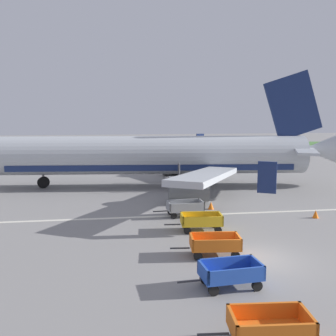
% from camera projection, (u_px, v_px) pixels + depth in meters
% --- Properties ---
extents(ground_plane, '(220.00, 220.00, 0.00)m').
position_uv_depth(ground_plane, '(258.00, 259.00, 19.04)').
color(ground_plane, gray).
extents(grass_strip, '(220.00, 28.00, 0.06)m').
position_uv_depth(grass_strip, '(150.00, 149.00, 75.10)').
color(grass_strip, '#477A38').
rests_on(grass_strip, ground).
extents(apron_stripe, '(120.00, 0.36, 0.01)m').
position_uv_depth(apron_stripe, '(214.00, 214.00, 27.35)').
color(apron_stripe, silver).
rests_on(apron_stripe, ground).
extents(airplane, '(37.67, 30.28, 11.34)m').
position_uv_depth(airplane, '(162.00, 156.00, 37.08)').
color(airplane, '#B2B7BC').
rests_on(airplane, ground).
extents(baggage_cart_nearest, '(3.60, 1.58, 1.07)m').
position_uv_depth(baggage_cart_nearest, '(270.00, 327.00, 11.90)').
color(baggage_cart_nearest, orange).
rests_on(baggage_cart_nearest, ground).
extents(baggage_cart_second_in_row, '(3.60, 1.60, 1.07)m').
position_uv_depth(baggage_cart_second_in_row, '(230.00, 273.00, 15.88)').
color(baggage_cart_second_in_row, '#234CB2').
rests_on(baggage_cart_second_in_row, ground).
extents(baggage_cart_third_in_row, '(3.60, 1.63, 1.07)m').
position_uv_depth(baggage_cart_third_in_row, '(215.00, 245.00, 19.35)').
color(baggage_cart_third_in_row, orange).
rests_on(baggage_cart_third_in_row, ground).
extents(baggage_cart_fourth_in_row, '(3.59, 1.58, 1.07)m').
position_uv_depth(baggage_cart_fourth_in_row, '(201.00, 221.00, 23.45)').
color(baggage_cart_fourth_in_row, gold).
rests_on(baggage_cart_fourth_in_row, ground).
extents(baggage_cart_far_end, '(3.59, 1.55, 1.07)m').
position_uv_depth(baggage_cart_far_end, '(185.00, 208.00, 26.83)').
color(baggage_cart_far_end, gray).
rests_on(baggage_cart_far_end, ground).
extents(traffic_cone_near_plane, '(0.44, 0.44, 0.58)m').
position_uv_depth(traffic_cone_near_plane, '(211.00, 205.00, 28.78)').
color(traffic_cone_near_plane, orange).
rests_on(traffic_cone_near_plane, ground).
extents(traffic_cone_mid_apron, '(0.43, 0.43, 0.56)m').
position_uv_depth(traffic_cone_mid_apron, '(316.00, 214.00, 26.40)').
color(traffic_cone_mid_apron, orange).
rests_on(traffic_cone_mid_apron, ground).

